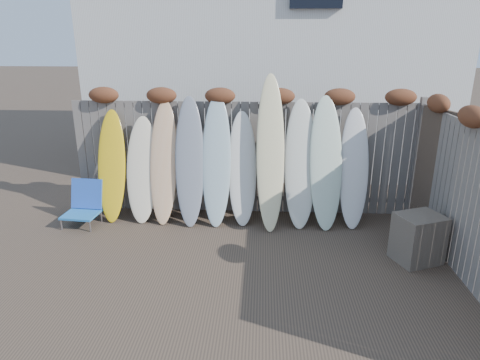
{
  "coord_description": "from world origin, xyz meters",
  "views": [
    {
      "loc": [
        0.33,
        -4.89,
        3.07
      ],
      "look_at": [
        0.0,
        1.2,
        1.0
      ],
      "focal_mm": 32.0,
      "sensor_mm": 36.0,
      "label": 1
    }
  ],
  "objects_px": {
    "beach_chair": "(84,204)",
    "surfboard_0": "(112,166)",
    "lattice_panel": "(446,180)",
    "wooden_crate": "(418,238)"
  },
  "relations": [
    {
      "from": "beach_chair",
      "to": "surfboard_0",
      "type": "xyz_separation_m",
      "value": [
        0.44,
        0.29,
        0.6
      ]
    },
    {
      "from": "beach_chair",
      "to": "surfboard_0",
      "type": "height_order",
      "value": "surfboard_0"
    },
    {
      "from": "beach_chair",
      "to": "lattice_panel",
      "type": "relative_size",
      "value": 0.36
    },
    {
      "from": "wooden_crate",
      "to": "surfboard_0",
      "type": "distance_m",
      "value": 5.02
    },
    {
      "from": "lattice_panel",
      "to": "surfboard_0",
      "type": "bearing_deg",
      "value": 153.65
    },
    {
      "from": "beach_chair",
      "to": "lattice_panel",
      "type": "bearing_deg",
      "value": -3.86
    },
    {
      "from": "beach_chair",
      "to": "wooden_crate",
      "type": "xyz_separation_m",
      "value": [
        5.24,
        -1.03,
        0.01
      ]
    },
    {
      "from": "wooden_crate",
      "to": "lattice_panel",
      "type": "relative_size",
      "value": 0.34
    },
    {
      "from": "surfboard_0",
      "to": "beach_chair",
      "type": "bearing_deg",
      "value": -149.39
    },
    {
      "from": "wooden_crate",
      "to": "lattice_panel",
      "type": "height_order",
      "value": "lattice_panel"
    }
  ]
}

